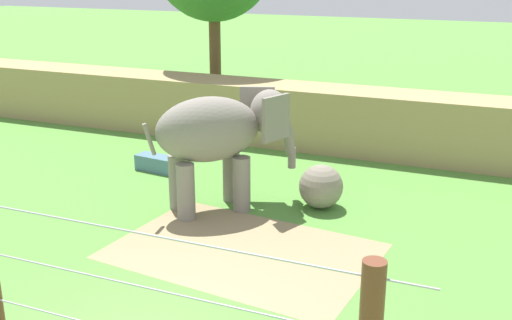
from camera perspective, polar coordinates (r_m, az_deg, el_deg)
dirt_patch at (r=12.96m, az=-1.21°, el=-8.36°), size 5.61×4.10×0.01m
embankment_wall at (r=19.79m, az=7.45°, el=3.75°), size 36.00×1.80×1.94m
elephant at (r=14.59m, az=-3.32°, el=2.45°), size 3.18×3.15×2.81m
enrichment_ball at (r=15.06m, az=5.99°, el=-2.44°), size 1.07×1.07×1.07m
feed_trough at (r=17.88m, az=-8.89°, el=-0.34°), size 1.45×0.67×0.44m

